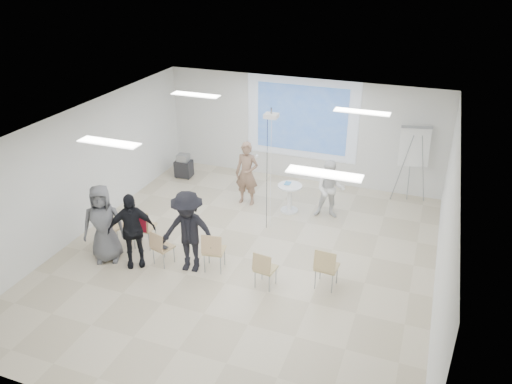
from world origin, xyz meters
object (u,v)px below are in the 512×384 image
(player_left, at_px, (247,170))
(chair_center, at_px, (213,249))
(pedestal_table, at_px, (290,196))
(audience_left, at_px, (131,225))
(chair_left_inner, at_px, (160,246))
(chair_right_inner, at_px, (264,267))
(player_right, at_px, (330,187))
(audience_mid, at_px, (188,227))
(laptop, at_px, (164,246))
(av_cart, at_px, (184,167))
(chair_left_mid, at_px, (142,226))
(flipchart_easel, at_px, (415,147))
(chair_far_left, at_px, (111,224))
(audience_outer, at_px, (103,219))
(chair_right_far, at_px, (326,265))

(player_left, xyz_separation_m, chair_center, (0.48, -3.17, -0.43))
(pedestal_table, bearing_deg, audience_left, -124.91)
(pedestal_table, relative_size, player_left, 0.40)
(player_left, height_order, chair_left_inner, player_left)
(player_left, xyz_separation_m, chair_right_inner, (1.67, -3.35, -0.48))
(pedestal_table, bearing_deg, player_right, 4.41)
(audience_left, bearing_deg, player_right, 13.80)
(audience_mid, bearing_deg, audience_left, -174.84)
(chair_center, bearing_deg, pedestal_table, 67.23)
(audience_mid, bearing_deg, player_left, 83.41)
(pedestal_table, xyz_separation_m, chair_right_inner, (0.47, -3.28, 0.06))
(audience_left, bearing_deg, laptop, -7.83)
(av_cart, bearing_deg, chair_left_inner, -71.83)
(chair_left_mid, xyz_separation_m, audience_left, (0.17, -0.64, 0.39))
(audience_left, height_order, flipchart_easel, flipchart_easel)
(chair_far_left, bearing_deg, chair_left_inner, 6.09)
(chair_right_inner, bearing_deg, chair_left_inner, -173.21)
(chair_right_inner, relative_size, audience_outer, 0.42)
(pedestal_table, relative_size, flipchart_easel, 0.37)
(player_left, distance_m, laptop, 3.37)
(player_left, bearing_deg, audience_mid, -90.45)
(chair_left_mid, bearing_deg, player_left, 57.10)
(player_right, distance_m, chair_right_far, 3.03)
(av_cart, bearing_deg, flipchart_easel, 2.75)
(chair_left_inner, distance_m, chair_right_inner, 2.33)
(audience_mid, bearing_deg, chair_right_inner, -8.93)
(audience_left, relative_size, audience_mid, 0.93)
(chair_far_left, relative_size, audience_mid, 0.45)
(pedestal_table, distance_m, av_cart, 3.71)
(chair_right_inner, bearing_deg, audience_outer, -169.84)
(chair_right_far, distance_m, laptop, 3.48)
(chair_left_inner, bearing_deg, laptop, 93.57)
(audience_left, distance_m, flipchart_easel, 7.37)
(audience_mid, height_order, audience_outer, audience_mid)
(chair_right_inner, height_order, audience_mid, audience_mid)
(chair_left_mid, distance_m, chair_right_far, 4.21)
(pedestal_table, distance_m, laptop, 3.69)
(chair_far_left, height_order, chair_right_far, chair_right_far)
(chair_center, xyz_separation_m, flipchart_easel, (3.52, 4.81, 1.00))
(chair_left_mid, distance_m, av_cart, 3.95)
(player_right, distance_m, laptop, 4.37)
(laptop, bearing_deg, pedestal_table, -103.71)
(player_left, xyz_separation_m, audience_left, (-1.22, -3.52, -0.01))
(player_left, height_order, chair_center, player_left)
(audience_mid, height_order, av_cart, audience_mid)
(chair_left_inner, relative_size, audience_outer, 0.41)
(flipchart_easel, bearing_deg, chair_left_mid, -153.20)
(chair_center, height_order, audience_mid, audience_mid)
(pedestal_table, height_order, flipchart_easel, flipchart_easel)
(chair_right_far, height_order, audience_mid, audience_mid)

